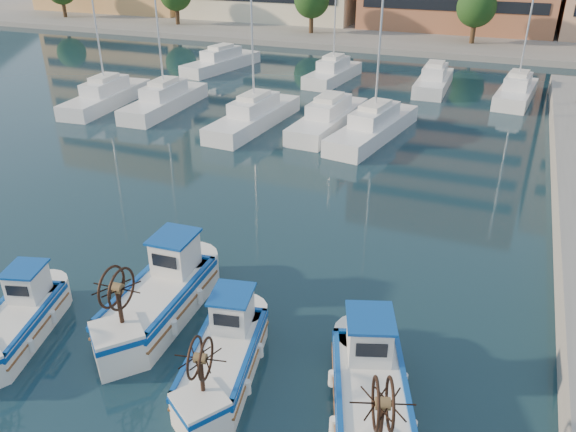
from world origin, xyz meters
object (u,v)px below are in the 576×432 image
object	(u,v)px
fishing_boat_a	(17,319)
fishing_boat_d	(370,389)
fishing_boat_c	(224,353)
fishing_boat_b	(161,294)

from	to	relation	value
fishing_boat_a	fishing_boat_d	bearing A→B (deg)	-10.56
fishing_boat_d	fishing_boat_c	bearing A→B (deg)	162.40
fishing_boat_b	fishing_boat_c	size ratio (longest dim) A/B	1.14
fishing_boat_a	fishing_boat_b	size ratio (longest dim) A/B	0.83
fishing_boat_a	fishing_boat_b	bearing A→B (deg)	20.72
fishing_boat_d	fishing_boat_b	bearing A→B (deg)	148.99
fishing_boat_a	fishing_boat_c	xyz separation A→B (m)	(6.54, 0.96, 0.04)
fishing_boat_c	fishing_boat_d	xyz separation A→B (m)	(4.11, 0.13, 0.06)
fishing_boat_b	fishing_boat_a	bearing A→B (deg)	-146.37
fishing_boat_b	fishing_boat_c	world-z (taller)	fishing_boat_b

